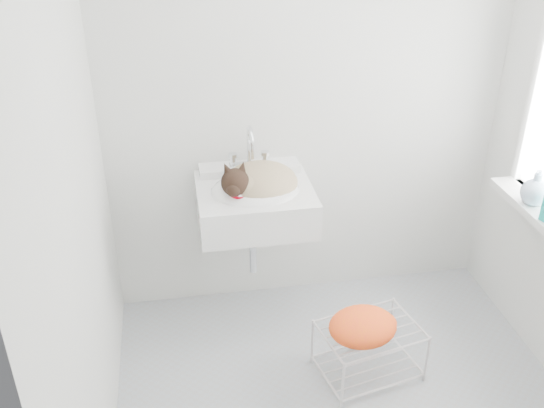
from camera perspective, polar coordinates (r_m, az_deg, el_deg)
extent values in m
cube|color=#9FA5AC|center=(3.17, 6.88, -18.14)|extent=(2.20, 2.00, 0.02)
cube|color=silver|center=(3.30, 3.35, 10.19)|extent=(2.20, 0.02, 2.50)
cube|color=silver|center=(2.34, -18.06, 0.46)|extent=(0.02, 2.00, 2.50)
cube|color=white|center=(3.17, -1.63, 1.51)|extent=(0.60, 0.52, 0.24)
ellipsoid|color=tan|center=(3.15, -1.07, 1.96)|extent=(0.44, 0.40, 0.20)
sphere|color=black|center=(3.03, -3.77, 2.73)|extent=(0.17, 0.17, 0.14)
torus|color=#AD0010|center=(3.05, -3.43, 2.02)|extent=(0.15, 0.14, 0.06)
cube|color=silver|center=(3.24, 8.99, -13.21)|extent=(0.54, 0.43, 0.29)
ellipsoid|color=#FF8800|center=(3.08, 8.39, -11.81)|extent=(0.37, 0.28, 0.14)
imported|color=silver|center=(3.29, 23.06, 0.08)|extent=(0.19, 0.19, 0.18)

